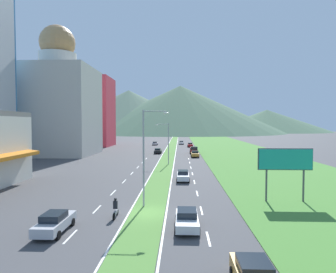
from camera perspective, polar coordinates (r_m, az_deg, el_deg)
The scene contains 39 objects.
ground_plane at distance 28.71m, azimuth -3.95°, elevation -14.51°, with size 600.00×600.00×0.00m, color #424244.
grass_median at distance 87.74m, azimuth 0.35°, elevation -3.00°, with size 3.20×240.00×0.06m, color #518438.
grass_verge_right at distance 89.43m, azimuth 13.67°, elevation -2.97°, with size 24.00×240.00×0.06m, color #477F33.
lane_dash_left_2 at distance 24.36m, azimuth -18.21°, elevation -17.76°, with size 0.16×2.80×0.01m, color silver.
lane_dash_left_3 at distance 30.73m, azimuth -13.47°, elevation -13.42°, with size 0.16×2.80×0.01m, color silver.
lane_dash_left_4 at distance 37.35m, azimuth -10.48°, elevation -10.54°, with size 0.16×2.80×0.01m, color silver.
lane_dash_left_5 at distance 44.09m, azimuth -8.43°, elevation -8.51°, with size 0.16×2.80×0.01m, color silver.
lane_dash_left_6 at distance 50.92m, azimuth -6.94°, elevation -7.02°, with size 0.16×2.80×0.01m, color silver.
lane_dash_left_7 at distance 57.80m, azimuth -5.81°, elevation -5.88°, with size 0.16×2.80×0.01m, color silver.
lane_dash_left_8 at distance 64.72m, azimuth -4.92°, elevation -4.98°, with size 0.16×2.80×0.01m, color silver.
lane_dash_left_9 at distance 71.66m, azimuth -4.21°, elevation -4.26°, with size 0.16×2.80×0.01m, color silver.
lane_dash_right_2 at distance 23.06m, azimuth 7.74°, elevation -18.85°, with size 0.16×2.80×0.01m, color silver.
lane_dash_right_3 at distance 29.71m, azimuth 6.43°, elevation -13.92°, with size 0.16×2.80×0.01m, color silver.
lane_dash_right_4 at distance 36.51m, azimuth 5.62°, elevation -10.81°, with size 0.16×2.80×0.01m, color silver.
lane_dash_right_5 at distance 43.39m, azimuth 5.08°, elevation -8.68°, with size 0.16×2.80×0.01m, color silver.
lane_dash_right_6 at distance 50.31m, azimuth 4.70°, elevation -7.13°, with size 0.16×2.80×0.01m, color silver.
lane_dash_right_7 at distance 57.27m, azimuth 4.41°, elevation -5.95°, with size 0.16×2.80×0.01m, color silver.
lane_dash_right_8 at distance 64.24m, azimuth 4.18°, elevation -5.04°, with size 0.16×2.80×0.01m, color silver.
lane_dash_right_9 at distance 71.23m, azimuth 4.00°, elevation -4.30°, with size 0.16×2.80×0.01m, color silver.
edge_line_median_left at distance 87.82m, azimuth -0.80°, elevation -3.01°, with size 0.16×240.00×0.01m, color silver.
edge_line_median_right at distance 87.70m, azimuth 1.49°, elevation -3.02°, with size 0.16×240.00×0.01m, color silver.
domed_building at distance 86.10m, azimuth -20.29°, elevation 5.93°, with size 19.02×19.02×34.75m.
midrise_colored at distance 115.43m, azimuth -14.62°, elevation 4.57°, with size 15.62×15.62×25.56m, color #D83847.
hill_far_left at distance 295.45m, azimuth -7.53°, elevation 4.81°, with size 170.10×170.10×41.26m, color #516B56.
hill_far_center at distance 283.13m, azimuth 2.37°, elevation 5.25°, with size 191.07×191.07×44.36m, color #47664C.
hill_far_right at distance 329.95m, azimuth 18.41°, elevation 2.88°, with size 126.74×126.74×23.09m, color #47664C.
street_lamp_near at distance 29.85m, azimuth -4.21°, elevation -2.96°, with size 2.66×0.28×9.77m.
street_lamp_mid at distance 60.87m, azimuth -0.21°, elevation -0.83°, with size 2.77×0.38×8.44m.
billboard_roadside at distance 34.12m, azimuth 21.60°, elevation -4.49°, with size 5.80×0.28×5.76m.
car_0 at distance 83.79m, azimuth -1.96°, elevation -2.77°, with size 1.99×4.41×1.45m.
car_1 at distance 44.12m, azimuth 2.89°, elevation -7.48°, with size 1.87×4.66×1.49m.
car_2 at distance 107.18m, azimuth 4.27°, elevation -1.62°, with size 1.90×4.45×1.49m.
car_3 at distance 116.67m, azimuth -2.50°, elevation -1.31°, with size 2.03×4.06×1.36m.
car_4 at distance 121.04m, azimuth 2.58°, elevation -1.17°, with size 1.99×4.45×1.39m.
car_5 at distance 24.70m, azimuth 3.65°, elevation -15.52°, with size 1.93×4.55×1.47m.
car_7 at distance 75.35m, azimuth 5.20°, elevation -3.34°, with size 2.00×4.79×1.52m.
car_8 at distance 25.35m, azimuth -20.90°, elevation -15.12°, with size 1.89×4.62×1.57m.
pickup_truck_0 at distance 84.02m, azimuth 4.97°, elevation -2.60°, with size 2.18×5.40×2.00m.
motorcycle_rider at distance 27.61m, azimuth -10.04°, elevation -13.62°, with size 0.36×2.00×1.80m.
Camera 1 is at (3.03, -27.29, 8.38)m, focal length 31.77 mm.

